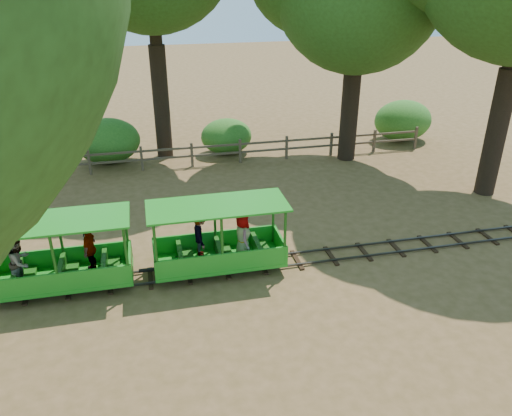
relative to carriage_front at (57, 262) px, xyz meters
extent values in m
plane|color=olive|center=(5.17, 0.01, -0.82)|extent=(90.00, 90.00, 0.00)
cube|color=#3F3D3A|center=(5.17, -0.29, -0.75)|extent=(22.00, 0.05, 0.05)
cube|color=#3F3D3A|center=(5.17, 0.31, -0.75)|extent=(22.00, 0.05, 0.05)
cube|color=#382314|center=(5.17, 0.01, -0.80)|extent=(0.12, 1.00, 0.05)
cube|color=#382314|center=(0.17, 0.01, -0.80)|extent=(0.12, 1.00, 0.05)
cube|color=#382314|center=(10.17, 0.01, -0.80)|extent=(0.12, 1.00, 0.05)
cube|color=#209420|center=(0.06, 0.01, -0.50)|extent=(3.41, 1.30, 0.10)
cube|color=#1C5D15|center=(0.06, 0.01, -0.62)|extent=(3.07, 0.50, 0.14)
cube|color=#209420|center=(0.06, -0.60, -0.20)|extent=(3.41, 0.06, 0.50)
cube|color=#209420|center=(0.06, 0.62, -0.20)|extent=(3.41, 0.06, 0.50)
cube|color=#209420|center=(0.06, 0.01, 1.10)|extent=(3.56, 1.45, 0.05)
cylinder|color=#1C5D15|center=(1.69, -0.58, 0.30)|extent=(0.07, 0.07, 1.60)
cylinder|color=#1C5D15|center=(1.69, 0.60, 0.30)|extent=(0.07, 0.07, 1.60)
cube|color=#1C5D15|center=(-0.96, 0.01, -0.25)|extent=(0.12, 1.10, 0.40)
cube|color=#1C5D15|center=(0.06, 0.01, -0.25)|extent=(0.12, 1.10, 0.40)
cube|color=#1C5D15|center=(1.09, 0.01, -0.25)|extent=(0.12, 1.10, 0.40)
cylinder|color=black|center=(-1.03, -0.33, -0.58)|extent=(0.28, 0.06, 0.28)
cylinder|color=black|center=(-1.03, 0.35, -0.58)|extent=(0.28, 0.06, 0.28)
cylinder|color=black|center=(1.15, -0.33, -0.58)|extent=(0.28, 0.06, 0.28)
cylinder|color=black|center=(1.15, 0.35, -0.58)|extent=(0.28, 0.06, 0.28)
imported|color=gray|center=(-0.78, -0.15, 0.21)|extent=(0.70, 0.78, 1.32)
imported|color=gray|center=(0.78, 0.15, 0.20)|extent=(0.47, 0.82, 1.31)
cube|color=#209420|center=(4.01, 0.01, -0.50)|extent=(3.41, 1.30, 0.10)
cube|color=#1C5D15|center=(4.01, 0.01, -0.62)|extent=(3.07, 0.50, 0.14)
cube|color=#209420|center=(4.01, -0.60, -0.20)|extent=(3.41, 0.06, 0.50)
cube|color=#209420|center=(4.01, 0.62, -0.20)|extent=(3.41, 0.06, 0.50)
cube|color=#209420|center=(4.01, 0.01, 1.10)|extent=(3.56, 1.45, 0.05)
cylinder|color=#1C5D15|center=(2.38, -0.58, 0.30)|extent=(0.07, 0.07, 1.60)
cylinder|color=#1C5D15|center=(2.38, 0.60, 0.30)|extent=(0.07, 0.07, 1.60)
cylinder|color=#1C5D15|center=(5.63, -0.58, 0.30)|extent=(0.07, 0.07, 1.60)
cylinder|color=#1C5D15|center=(5.63, 0.60, 0.30)|extent=(0.07, 0.07, 1.60)
cube|color=#1C5D15|center=(2.98, 0.01, -0.25)|extent=(0.12, 1.10, 0.40)
cube|color=#1C5D15|center=(4.01, 0.01, -0.25)|extent=(0.12, 1.10, 0.40)
cube|color=#1C5D15|center=(5.03, 0.01, -0.25)|extent=(0.12, 1.10, 0.40)
cylinder|color=black|center=(2.92, -0.33, -0.58)|extent=(0.28, 0.06, 0.28)
cylinder|color=black|center=(2.92, 0.35, -0.58)|extent=(0.28, 0.06, 0.28)
cylinder|color=black|center=(5.10, -0.33, -0.58)|extent=(0.28, 0.06, 0.28)
cylinder|color=black|center=(5.10, 0.35, -0.58)|extent=(0.28, 0.06, 0.28)
imported|color=gray|center=(3.57, 0.31, 0.19)|extent=(0.49, 0.84, 1.28)
imported|color=gray|center=(4.63, -0.11, 0.21)|extent=(0.42, 0.64, 1.32)
cylinder|color=#2D2116|center=(3.17, 9.51, 1.49)|extent=(0.66, 0.66, 4.63)
cylinder|color=#2D2116|center=(3.17, 9.51, 5.13)|extent=(0.50, 0.50, 2.65)
cylinder|color=#2D2116|center=(10.67, 7.51, 1.02)|extent=(0.72, 0.72, 3.69)
cylinder|color=#2D2116|center=(10.67, 7.51, 3.93)|extent=(0.54, 0.54, 2.11)
cylinder|color=#2D2116|center=(14.17, 3.01, 1.37)|extent=(0.68, 0.68, 4.39)
cube|color=brown|center=(-1.83, 8.01, -0.32)|extent=(0.10, 0.10, 1.00)
cube|color=brown|center=(0.17, 8.01, -0.32)|extent=(0.10, 0.10, 1.00)
cube|color=brown|center=(2.17, 8.01, -0.32)|extent=(0.10, 0.10, 1.00)
cube|color=brown|center=(4.17, 8.01, -0.32)|extent=(0.10, 0.10, 1.00)
cube|color=brown|center=(6.17, 8.01, -0.32)|extent=(0.10, 0.10, 1.00)
cube|color=brown|center=(8.17, 8.01, -0.32)|extent=(0.10, 0.10, 1.00)
cube|color=brown|center=(10.17, 8.01, -0.32)|extent=(0.10, 0.10, 1.00)
cube|color=brown|center=(12.17, 8.01, -0.32)|extent=(0.10, 0.10, 1.00)
cube|color=brown|center=(14.17, 8.01, -0.32)|extent=(0.10, 0.10, 1.00)
cube|color=brown|center=(5.17, 8.01, -0.02)|extent=(18.00, 0.06, 0.08)
cube|color=brown|center=(5.17, 8.01, -0.37)|extent=(18.00, 0.06, 0.08)
ellipsoid|color=#2D6B1E|center=(0.85, 9.31, 0.10)|extent=(2.67, 2.06, 1.85)
ellipsoid|color=#2D6B1E|center=(5.83, 9.31, -0.06)|extent=(2.21, 1.70, 1.53)
ellipsoid|color=#2D6B1E|center=(14.17, 9.31, 0.12)|extent=(2.71, 2.09, 1.88)
camera|label=1|loc=(2.41, -11.26, 6.49)|focal=35.00mm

